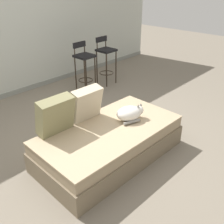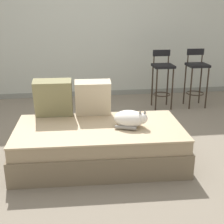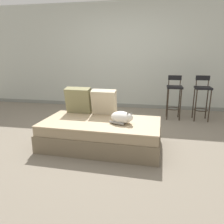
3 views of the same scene
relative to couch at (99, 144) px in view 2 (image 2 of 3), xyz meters
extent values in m
plane|color=slate|center=(0.00, 0.40, -0.21)|extent=(16.00, 16.00, 0.00)
cube|color=#B7BCB2|center=(0.00, 2.65, 1.09)|extent=(8.00, 0.10, 2.60)
cube|color=gray|center=(0.00, 2.60, -0.16)|extent=(8.00, 0.02, 0.09)
cube|color=#766750|center=(0.00, 0.00, -0.08)|extent=(1.79, 0.98, 0.26)
cube|color=#9E896B|center=(0.00, 0.00, 0.12)|extent=(1.75, 0.94, 0.15)
cube|color=tan|center=(0.00, 0.00, 0.19)|extent=(1.76, 0.95, 0.02)
cube|color=#847F56|center=(-0.47, 0.38, 0.42)|extent=(0.42, 0.24, 0.44)
cube|color=beige|center=(-0.03, 0.36, 0.41)|extent=(0.40, 0.24, 0.42)
ellipsoid|color=white|center=(0.31, -0.03, 0.28)|extent=(0.38, 0.33, 0.17)
sphere|color=white|center=(0.44, -0.10, 0.30)|extent=(0.11, 0.11, 0.11)
cone|color=gray|center=(0.41, -0.10, 0.38)|extent=(0.03, 0.03, 0.04)
cone|color=gray|center=(0.46, -0.10, 0.38)|extent=(0.03, 0.03, 0.04)
cylinder|color=gray|center=(0.26, -0.13, 0.22)|extent=(0.22, 0.11, 0.04)
cylinder|color=#2D2319|center=(1.05, 1.61, 0.13)|extent=(0.02, 0.02, 0.67)
cylinder|color=#2D2319|center=(1.31, 1.61, 0.13)|extent=(0.02, 0.02, 0.67)
cylinder|color=#2D2319|center=(1.05, 1.87, 0.13)|extent=(0.02, 0.02, 0.67)
cylinder|color=#2D2319|center=(1.31, 1.87, 0.13)|extent=(0.02, 0.02, 0.67)
torus|color=#2D2319|center=(1.18, 1.74, 0.02)|extent=(0.28, 0.28, 0.02)
cube|color=black|center=(1.18, 1.74, 0.48)|extent=(0.32, 0.32, 0.04)
cylinder|color=#2D2319|center=(1.06, 1.87, 0.56)|extent=(0.02, 0.02, 0.20)
cylinder|color=#2D2319|center=(1.30, 1.87, 0.56)|extent=(0.02, 0.02, 0.20)
cube|color=black|center=(1.18, 1.87, 0.67)|extent=(0.28, 0.03, 0.10)
cylinder|color=#2D2319|center=(1.61, 1.61, 0.13)|extent=(0.02, 0.02, 0.67)
cylinder|color=#2D2319|center=(1.89, 1.61, 0.13)|extent=(0.02, 0.02, 0.67)
cylinder|color=#2D2319|center=(1.61, 1.88, 0.13)|extent=(0.02, 0.02, 0.67)
cylinder|color=#2D2319|center=(1.89, 1.88, 0.13)|extent=(0.02, 0.02, 0.67)
torus|color=#2D2319|center=(1.75, 1.74, 0.01)|extent=(0.29, 0.29, 0.02)
cube|color=black|center=(1.75, 1.74, 0.48)|extent=(0.32, 0.32, 0.04)
cylinder|color=#2D2319|center=(1.63, 1.87, 0.57)|extent=(0.02, 0.02, 0.21)
cylinder|color=#2D2319|center=(1.87, 1.87, 0.57)|extent=(0.02, 0.02, 0.21)
cube|color=black|center=(1.75, 1.87, 0.67)|extent=(0.28, 0.03, 0.10)
camera|label=1|loc=(-1.90, -1.81, 1.80)|focal=42.00mm
camera|label=2|loc=(-0.25, -3.00, 1.40)|focal=50.00mm
camera|label=3|loc=(0.75, -3.01, 1.17)|focal=35.00mm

